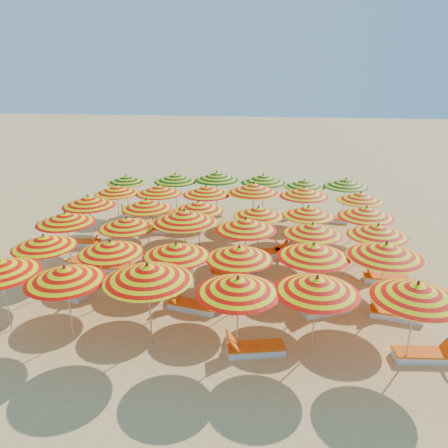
{
  "coord_description": "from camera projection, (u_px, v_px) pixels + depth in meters",
  "views": [
    {
      "loc": [
        2.27,
        -17.19,
        8.01
      ],
      "look_at": [
        0.0,
        0.5,
        1.6
      ],
      "focal_mm": 35.0,
      "sensor_mm": 36.0,
      "label": 1
    }
  ],
  "objects": [
    {
      "name": "beachgoer_b",
      "position": [
        257.0,
        272.0,
        16.59
      ],
      "size": [
        0.71,
        0.8,
        1.35
      ],
      "primitive_type": "imported",
      "rotation": [
        0.0,
        0.0,
        1.21
      ],
      "color": "tan",
      "rests_on": "ground"
    },
    {
      "name": "umbrella_17",
      "position": [
        378.0,
        230.0,
        16.65
      ],
      "size": [
        2.7,
        2.7,
        2.45
      ],
      "color": "silver",
      "rests_on": "ground"
    },
    {
      "name": "umbrella_10",
      "position": [
        313.0,
        251.0,
        14.5
      ],
      "size": [
        3.0,
        3.0,
        2.58
      ],
      "color": "silver",
      "rests_on": "ground"
    },
    {
      "name": "umbrella_4",
      "position": [
        317.0,
        285.0,
        12.21
      ],
      "size": [
        2.45,
        2.45,
        2.58
      ],
      "color": "silver",
      "rests_on": "ground"
    },
    {
      "name": "lounger_13",
      "position": [
        270.0,
        253.0,
        19.62
      ],
      "size": [
        1.82,
        0.94,
        0.69
      ],
      "rotation": [
        0.0,
        0.0,
        0.22
      ],
      "color": "white",
      "rests_on": "ground"
    },
    {
      "name": "lounger_15",
      "position": [
        169.0,
        229.0,
        22.48
      ],
      "size": [
        1.82,
        1.0,
        0.69
      ],
      "rotation": [
        0.0,
        0.0,
        3.4
      ],
      "color": "white",
      "rests_on": "ground"
    },
    {
      "name": "umbrella_28",
      "position": [
        304.0,
        192.0,
        21.4
      ],
      "size": [
        3.19,
        3.19,
        2.57
      ],
      "color": "silver",
      "rests_on": "ground"
    },
    {
      "name": "lounger_10",
      "position": [
        230.0,
        272.0,
        17.75
      ],
      "size": [
        1.82,
        0.96,
        0.69
      ],
      "rotation": [
        0.0,
        0.0,
        3.37
      ],
      "color": "white",
      "rests_on": "ground"
    },
    {
      "name": "umbrella_3",
      "position": [
        238.0,
        285.0,
        12.21
      ],
      "size": [
        2.84,
        2.84,
        2.57
      ],
      "color": "silver",
      "rests_on": "ground"
    },
    {
      "name": "lounger_14",
      "position": [
        292.0,
        250.0,
        19.94
      ],
      "size": [
        1.83,
        1.04,
        0.69
      ],
      "rotation": [
        0.0,
        0.0,
        3.42
      ],
      "color": "white",
      "rests_on": "ground"
    },
    {
      "name": "umbrella_14",
      "position": [
        184.0,
        216.0,
        17.41
      ],
      "size": [
        3.25,
        3.25,
        2.75
      ],
      "color": "silver",
      "rests_on": "ground"
    },
    {
      "name": "umbrella_11",
      "position": [
        386.0,
        250.0,
        14.3
      ],
      "size": [
        3.33,
        3.33,
        2.68
      ],
      "color": "silver",
      "rests_on": "ground"
    },
    {
      "name": "umbrella_12",
      "position": [
        65.0,
        218.0,
        17.77
      ],
      "size": [
        3.07,
        3.07,
        2.54
      ],
      "color": "silver",
      "rests_on": "ground"
    },
    {
      "name": "lounger_12",
      "position": [
        84.0,
        243.0,
        20.76
      ],
      "size": [
        1.79,
        0.8,
        0.69
      ],
      "rotation": [
        0.0,
        0.0,
        0.13
      ],
      "color": "white",
      "rests_on": "ground"
    },
    {
      "name": "lounger_17",
      "position": [
        166.0,
        213.0,
        24.95
      ],
      "size": [
        1.74,
        0.6,
        0.69
      ],
      "rotation": [
        0.0,
        0.0,
        3.15
      ],
      "color": "white",
      "rests_on": "ground"
    },
    {
      "name": "umbrella_19",
      "position": [
        146.0,
        204.0,
        19.94
      ],
      "size": [
        2.78,
        2.78,
        2.41
      ],
      "color": "silver",
      "rests_on": "ground"
    },
    {
      "name": "lounger_8",
      "position": [
        116.0,
        267.0,
        18.18
      ],
      "size": [
        1.8,
        0.86,
        0.69
      ],
      "rotation": [
        0.0,
        0.0,
        3.31
      ],
      "color": "white",
      "rests_on": "ground"
    },
    {
      "name": "umbrella_16",
      "position": [
        313.0,
        229.0,
        16.79
      ],
      "size": [
        2.68,
        2.68,
        2.44
      ],
      "color": "silver",
      "rests_on": "ground"
    },
    {
      "name": "lounger_9",
      "position": [
        171.0,
        268.0,
        18.15
      ],
      "size": [
        1.82,
        1.17,
        0.69
      ],
      "rotation": [
        0.0,
        0.0,
        2.77
      ],
      "color": "white",
      "rests_on": "ground"
    },
    {
      "name": "lounger_2",
      "position": [
        66.0,
        292.0,
        16.17
      ],
      "size": [
        1.83,
        1.03,
        0.69
      ],
      "rotation": [
        0.0,
        0.0,
        -0.28
      ],
      "color": "white",
      "rests_on": "ground"
    },
    {
      "name": "umbrella_29",
      "position": [
        361.0,
        197.0,
        21.14
      ],
      "size": [
        2.87,
        2.87,
        2.39
      ],
      "color": "silver",
      "rests_on": "ground"
    },
    {
      "name": "umbrella_8",
      "position": [
        176.0,
        250.0,
        14.79
      ],
      "size": [
        2.61,
        2.61,
        2.47
      ],
      "color": "silver",
      "rests_on": "ground"
    },
    {
      "name": "umbrella_27",
      "position": [
        254.0,
        188.0,
        21.48
      ],
      "size": [
        3.22,
        3.22,
        2.74
      ],
      "color": "silver",
      "rests_on": "ground"
    },
    {
      "name": "umbrella_7",
      "position": [
        110.0,
        247.0,
        15.19
      ],
      "size": [
        2.56,
        2.56,
        2.41
      ],
      "color": "silver",
      "rests_on": "ground"
    },
    {
      "name": "umbrella_24",
      "position": [
        117.0,
        189.0,
        22.3
      ],
      "size": [
        2.9,
        2.9,
        2.42
      ],
      "color": "silver",
      "rests_on": "ground"
    },
    {
      "name": "lounger_0",
      "position": [
        254.0,
        348.0,
        12.94
      ],
      "size": [
        1.82,
        0.96,
        0.69
      ],
      "rotation": [
        0.0,
        0.0,
        3.37
      ],
      "color": "white",
      "rests_on": "ground"
    },
    {
      "name": "umbrella_15",
      "position": [
        246.0,
        224.0,
        16.99
      ],
      "size": [
        2.5,
        2.5,
        2.56
      ],
      "color": "silver",
      "rests_on": "ground"
    },
    {
      "name": "lounger_18",
      "position": [
        206.0,
        213.0,
        24.9
      ],
      "size": [
        1.83,
        1.11,
        0.69
      ],
      "rotation": [
        0.0,
        0.0,
        3.47
      ],
      "color": "white",
      "rests_on": "ground"
    },
    {
      "name": "umbrella_26",
      "position": [
        206.0,
        190.0,
        21.76
      ],
      "size": [
        2.62,
        2.62,
        2.54
      ],
      "color": "silver",
      "rests_on": "ground"
    },
    {
      "name": "umbrella_9",
      "position": [
        239.0,
        253.0,
        14.66
      ],
      "size": [
        2.87,
        2.87,
        2.43
      ],
      "color": "silver",
      "rests_on": "ground"
    },
    {
      "name": "umbrella_21",
      "position": [
        258.0,
        211.0,
        19.08
      ],
      "size": [
        2.7,
        2.7,
        2.35
      ],
      "color": "silver",
      "rests_on": "ground"
    },
    {
      "name": "lounger_16",
      "position": [
        136.0,
        213.0,
        25.04
      ],
      "size": [
        1.83,
        1.15,
        0.69
      ],
      "rotation": [
        0.0,
        0.0,
        3.5
      ],
      "color": "white",
      "rests_on": "ground"
    },
    {
      "name": "umbrella_2",
      "position": [
        148.0,
        273.0,
        12.6
      ],
      "size": [
        2.95,
        2.95,
        2.75
      ],
      "color": "silver",
      "rests_on": "ground"
    },
    {
      "name": "umbrella_30",
      "position": [
        126.0,
        179.0,
        24.59
      ],
      "size": [
        2.91,
        2.91,
        2.35
      ],
      "color": "silver",
      "rests_on": "ground"
    },
    {
      "name": "umbrella_32",
      "position": [
        217.0,
        176.0,
        24.15
      ],
      "size": [
        2.54,
        2.54,
        2.65
      ],
      "color": "silver",
      "rests_on": "ground"
    },
    {
      "name": "umbrella_31",
      "position": [
        175.0,
        178.0,
        24.27
      ],
      "size": [
        3.01,
        3.01,
        2.53
      ],
      "color": "silver",
      "rests_on": "ground"
    },
    {
      "name": "lounger_3",
      "position": [
        191.0,
        305.0,
        15.28
      ],
      "size": [
        1.81,
        0.92,
        0.69
      ],
      "rotation": [
        0.0,
        0.0,
        2.93
      ],
      "color": "white",
      "rests_on": "ground"
    },
    {
      "name": "umbrella_0",
      "position": [
        0.0,
        267.0,
        13.38
      ],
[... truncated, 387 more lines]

